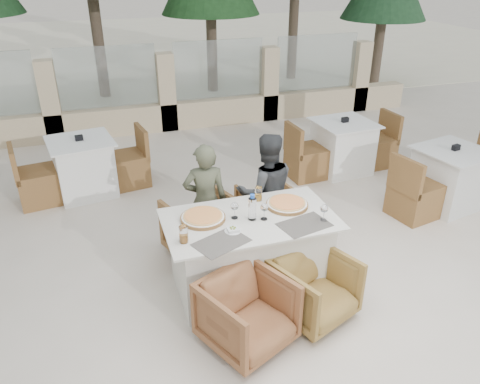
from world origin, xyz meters
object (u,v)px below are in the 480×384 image
object	(u,v)px
wine_glass_corner	(324,212)
diner_right	(266,192)
wine_glass_near	(264,211)
beer_glass_left	(184,234)
olive_dish	(233,229)
armchair_near_left	(247,314)
bg_table_a	(84,167)
bg_table_b	(342,147)
armchair_far_right	(266,207)
pizza_right	(287,204)
diner_left	(206,201)
water_bottle	(252,207)
beer_glass_right	(258,194)
armchair_near_right	(314,288)
pizza_left	(203,217)
armchair_far_left	(204,228)
wine_glass_centre	(235,209)
bg_table_c	(449,178)
dining_table	(250,253)

from	to	relation	value
wine_glass_corner	diner_right	xyz separation A→B (m)	(-0.22, 0.89, -0.20)
wine_glass_near	wine_glass_corner	bearing A→B (deg)	-20.25
beer_glass_left	olive_dish	distance (m)	0.45
wine_glass_near	armchair_near_left	distance (m)	0.95
bg_table_a	bg_table_b	world-z (taller)	same
beer_glass_left	armchair_far_right	xyz separation A→B (m)	(1.22, 1.20, -0.58)
wine_glass_near	armchair_far_right	world-z (taller)	wine_glass_near
pizza_right	bg_table_b	distance (m)	2.79
wine_glass_near	wine_glass_corner	world-z (taller)	same
armchair_near_left	diner_left	size ratio (longest dim) A/B	0.53
water_bottle	wine_glass_corner	bearing A→B (deg)	-19.75
diner_left	armchair_far_right	bearing A→B (deg)	-152.20
beer_glass_left	beer_glass_right	size ratio (longest dim) A/B	1.08
armchair_near_left	bg_table_b	distance (m)	3.84
wine_glass_near	olive_dish	xyz separation A→B (m)	(-0.34, -0.11, -0.07)
pizza_right	wine_glass_near	world-z (taller)	wine_glass_near
armchair_near_right	armchair_far_right	bearing A→B (deg)	62.70
olive_dish	armchair_far_right	world-z (taller)	olive_dish
pizza_left	armchair_far_left	size ratio (longest dim) A/B	0.57
wine_glass_centre	bg_table_b	size ratio (longest dim) A/B	0.11
armchair_near_right	diner_right	size ratio (longest dim) A/B	0.49
pizza_right	armchair_near_left	bearing A→B (deg)	-129.49
armchair_far_left	diner_left	size ratio (longest dim) A/B	0.57
pizza_right	bg_table_c	bearing A→B (deg)	15.06
bg_table_b	diner_right	bearing A→B (deg)	-143.16
water_bottle	armchair_near_left	world-z (taller)	water_bottle
diner_right	bg_table_b	distance (m)	2.40
water_bottle	bg_table_a	world-z (taller)	water_bottle
water_bottle	bg_table_a	distance (m)	3.06
wine_glass_centre	diner_right	size ratio (longest dim) A/B	0.14
olive_dish	armchair_far_left	size ratio (longest dim) A/B	0.15
pizza_left	wine_glass_centre	size ratio (longest dim) A/B	2.27
wine_glass_centre	bg_table_c	bearing A→B (deg)	13.56
diner_left	armchair_far_left	bearing A→B (deg)	40.18
dining_table	armchair_near_left	xyz separation A→B (m)	(-0.27, -0.72, -0.08)
armchair_far_left	bg_table_c	bearing A→B (deg)	162.59
beer_glass_left	diner_left	xyz separation A→B (m)	(0.41, 0.90, -0.21)
armchair_far_left	diner_left	distance (m)	0.31
wine_glass_near	diner_right	size ratio (longest dim) A/B	0.14
water_bottle	armchair_near_left	distance (m)	0.96
wine_glass_near	beer_glass_right	bearing A→B (deg)	78.17
wine_glass_centre	wine_glass_near	world-z (taller)	same
pizza_right	armchair_near_right	bearing A→B (deg)	-90.67
wine_glass_corner	dining_table	bearing A→B (deg)	159.09
pizza_right	bg_table_b	size ratio (longest dim) A/B	0.25
diner_left	dining_table	bearing A→B (deg)	117.31
pizza_left	wine_glass_near	xyz separation A→B (m)	(0.54, -0.17, 0.06)
armchair_far_left	diner_right	xyz separation A→B (m)	(0.70, -0.03, 0.34)
beer_glass_right	bg_table_b	size ratio (longest dim) A/B	0.09
armchair_near_left	bg_table_a	xyz separation A→B (m)	(-1.21, 3.33, 0.08)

